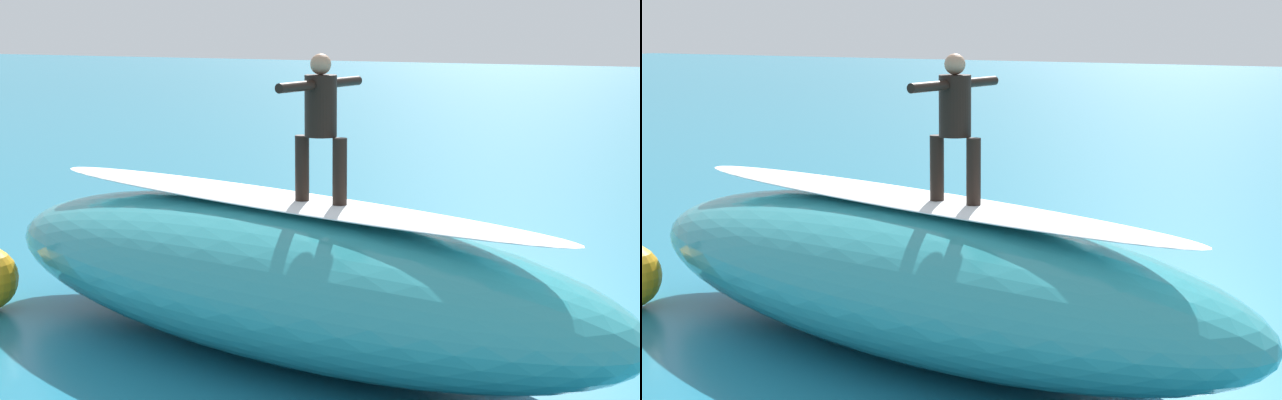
% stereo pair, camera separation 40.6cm
% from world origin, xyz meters
% --- Properties ---
extents(ground_plane, '(120.00, 120.00, 0.00)m').
position_xyz_m(ground_plane, '(0.00, 0.00, 0.00)').
color(ground_plane, teal).
extents(wave_crest, '(8.70, 5.01, 1.55)m').
position_xyz_m(wave_crest, '(-0.01, 2.09, 0.77)').
color(wave_crest, teal).
rests_on(wave_crest, ground_plane).
extents(wave_foam_lip, '(7.00, 2.94, 0.08)m').
position_xyz_m(wave_foam_lip, '(-0.01, 2.09, 1.59)').
color(wave_foam_lip, white).
rests_on(wave_foam_lip, wave_crest).
extents(surfboard_riding, '(2.09, 0.82, 0.07)m').
position_xyz_m(surfboard_riding, '(-0.60, 2.27, 1.58)').
color(surfboard_riding, silver).
rests_on(surfboard_riding, wave_crest).
extents(surfer_riding, '(0.59, 1.41, 1.49)m').
position_xyz_m(surfer_riding, '(-0.60, 2.27, 2.49)').
color(surfer_riding, black).
rests_on(surfer_riding, surfboard_riding).
extents(surfboard_paddling, '(2.54, 0.95, 0.10)m').
position_xyz_m(surfboard_paddling, '(1.43, -2.15, 0.05)').
color(surfboard_paddling, '#E0563D').
rests_on(surfboard_paddling, ground_plane).
extents(surfer_paddling, '(1.84, 0.57, 0.33)m').
position_xyz_m(surfer_paddling, '(1.29, -2.12, 0.24)').
color(surfer_paddling, black).
rests_on(surfer_paddling, surfboard_paddling).
extents(foam_patch_near, '(0.70, 0.64, 0.15)m').
position_xyz_m(foam_patch_near, '(2.09, -0.43, 0.08)').
color(foam_patch_near, white).
rests_on(foam_patch_near, ground_plane).
extents(foam_patch_mid, '(0.83, 0.99, 0.10)m').
position_xyz_m(foam_patch_mid, '(-2.43, 2.01, 0.05)').
color(foam_patch_mid, white).
rests_on(foam_patch_mid, ground_plane).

